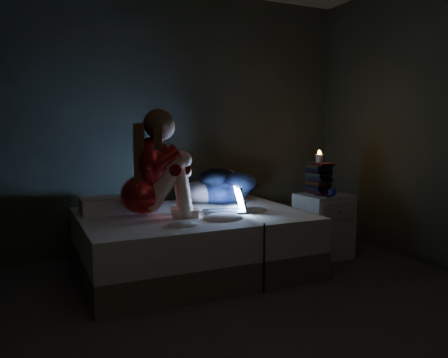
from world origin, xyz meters
TOP-DOWN VIEW (x-y plane):
  - floor at (0.00, 0.00)m, footprint 3.60×3.80m
  - wall_back at (0.00, 1.91)m, footprint 3.60×0.02m
  - bed at (-0.20, 1.10)m, footprint 1.86×1.39m
  - pillow at (-0.85, 1.42)m, footprint 0.46×0.33m
  - woman at (-0.64, 1.08)m, footprint 0.62×0.48m
  - laptop at (0.04, 0.98)m, footprint 0.38×0.31m
  - clothes_pile at (0.26, 1.49)m, footprint 0.68×0.59m
  - nightstand at (1.09, 0.97)m, footprint 0.48×0.43m
  - book_stack at (1.08, 1.05)m, footprint 0.19×0.25m
  - candle at (1.08, 1.05)m, footprint 0.07×0.07m
  - phone at (0.99, 0.87)m, footprint 0.10×0.15m
  - blue_orb at (1.08, 0.85)m, footprint 0.08×0.08m

SIDE VIEW (x-z plane):
  - floor at x=0.00m, z-range -0.02..0.00m
  - bed at x=-0.20m, z-range 0.00..0.51m
  - nightstand at x=1.09m, z-range 0.00..0.60m
  - pillow at x=-0.85m, z-range 0.51..0.64m
  - phone at x=0.99m, z-range 0.60..0.62m
  - laptop at x=0.04m, z-range 0.51..0.75m
  - blue_orb at x=1.08m, z-range 0.60..0.68m
  - clothes_pile at x=0.26m, z-range 0.51..0.86m
  - book_stack at x=1.08m, z-range 0.60..0.94m
  - woman at x=-0.64m, z-range 0.51..1.39m
  - candle at x=1.08m, z-range 0.94..1.02m
  - wall_back at x=0.00m, z-range 0.00..2.60m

